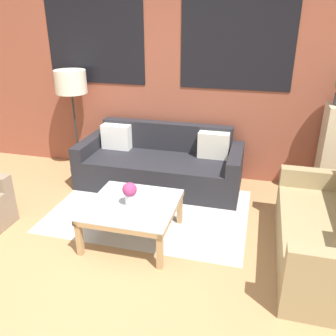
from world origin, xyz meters
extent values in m
plane|color=#AD7F51|center=(0.00, 0.00, 0.00)|extent=(16.00, 16.00, 0.00)
cube|color=brown|center=(0.00, 2.44, 1.40)|extent=(8.40, 0.08, 2.80)
cube|color=black|center=(-0.95, 2.39, 1.80)|extent=(1.40, 0.01, 1.10)
cube|color=black|center=(0.95, 2.39, 1.80)|extent=(1.40, 0.01, 1.10)
cube|color=#BCB7B2|center=(0.16, 1.22, 0.00)|extent=(2.27, 1.58, 0.00)
cube|color=#232328|center=(0.09, 1.82, 0.20)|extent=(1.82, 0.72, 0.40)
cube|color=#232328|center=(0.09, 2.26, 0.39)|extent=(1.82, 0.16, 0.78)
cube|color=#232328|center=(-0.90, 1.90, 0.29)|extent=(0.16, 0.88, 0.58)
cube|color=#232328|center=(1.08, 1.90, 0.29)|extent=(0.16, 0.88, 0.58)
cube|color=white|center=(-0.59, 2.10, 0.57)|extent=(0.40, 0.16, 0.34)
cube|color=beige|center=(0.77, 2.10, 0.57)|extent=(0.40, 0.16, 0.34)
cube|color=#99845B|center=(1.92, 0.72, 0.21)|extent=(0.64, 1.35, 0.42)
cube|color=#99845B|center=(2.00, 1.47, 0.31)|extent=(0.80, 0.14, 0.62)
cube|color=silver|center=(0.16, 0.65, 0.39)|extent=(0.87, 0.87, 0.01)
cube|color=tan|center=(0.16, 0.23, 0.36)|extent=(0.87, 0.05, 0.05)
cube|color=tan|center=(0.16, 1.06, 0.36)|extent=(0.87, 0.05, 0.05)
cube|color=tan|center=(-0.25, 0.65, 0.36)|extent=(0.05, 0.87, 0.05)
cube|color=tan|center=(0.58, 0.65, 0.36)|extent=(0.05, 0.87, 0.05)
cube|color=tan|center=(-0.24, 0.25, 0.19)|extent=(0.05, 0.06, 0.39)
cube|color=tan|center=(0.56, 0.25, 0.19)|extent=(0.05, 0.06, 0.39)
cube|color=tan|center=(-0.24, 1.05, 0.19)|extent=(0.05, 0.06, 0.39)
cube|color=tan|center=(0.56, 1.05, 0.19)|extent=(0.05, 0.06, 0.39)
cylinder|color=#2D2D2D|center=(-1.23, 2.12, 0.01)|extent=(0.28, 0.28, 0.02)
cylinder|color=#2D2D2D|center=(-1.23, 2.12, 0.58)|extent=(0.03, 0.03, 1.12)
cylinder|color=beige|center=(-1.23, 2.12, 1.30)|extent=(0.43, 0.43, 0.31)
cube|color=#C6B793|center=(2.24, 2.15, 0.59)|extent=(0.34, 0.42, 1.18)
sphere|color=#38332D|center=(2.24, 1.94, 0.44)|extent=(0.02, 0.02, 0.02)
sphere|color=#38332D|center=(2.24, 1.94, 0.15)|extent=(0.02, 0.02, 0.02)
cylinder|color=silver|center=(0.15, 0.63, 0.46)|extent=(0.10, 0.10, 0.12)
sphere|color=#9E3366|center=(0.15, 0.63, 0.57)|extent=(0.15, 0.15, 0.15)
camera|label=1|loc=(1.31, -2.28, 2.16)|focal=38.00mm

